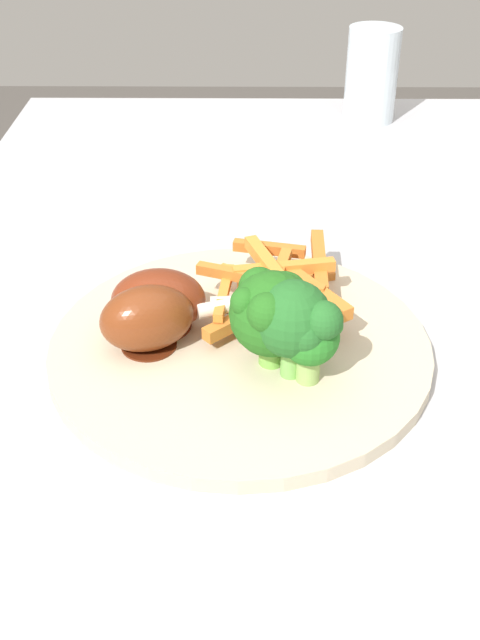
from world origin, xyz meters
TOP-DOWN VIEW (x-y plane):
  - dining_table at (0.00, 0.00)m, footprint 1.19×0.73m
  - dinner_plate at (-0.02, 0.06)m, footprint 0.30×0.30m
  - broccoli_floret_front at (-0.04, 0.03)m, footprint 0.07×0.06m
  - broccoli_floret_middle at (-0.07, 0.01)m, footprint 0.05×0.04m
  - broccoli_floret_back at (-0.06, 0.02)m, footprint 0.06×0.06m
  - carrot_fries_pile at (0.03, 0.03)m, footprint 0.15×0.13m
  - chicken_drumstick_near at (-0.00, 0.12)m, footprint 0.06×0.13m
  - chicken_drumstick_far at (-0.03, 0.12)m, footprint 0.07×0.12m
  - water_glass at (0.51, -0.11)m, footprint 0.07×0.07m

SIDE VIEW (x-z plane):
  - dining_table at x=0.00m, z-range 0.26..1.01m
  - dinner_plate at x=-0.02m, z-range 0.74..0.76m
  - carrot_fries_pile at x=0.03m, z-range 0.76..0.80m
  - chicken_drumstick_near at x=0.00m, z-range 0.76..0.80m
  - chicken_drumstick_far at x=-0.03m, z-range 0.76..0.81m
  - broccoli_floret_middle at x=-0.07m, z-range 0.77..0.83m
  - broccoli_floret_front at x=-0.04m, z-range 0.76..0.84m
  - water_glass at x=0.51m, z-range 0.74..0.86m
  - broccoli_floret_back at x=-0.06m, z-range 0.77..0.84m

